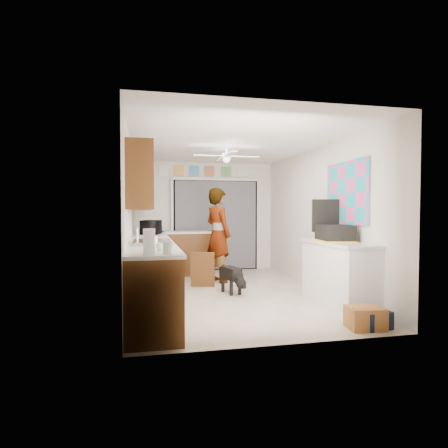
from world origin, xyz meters
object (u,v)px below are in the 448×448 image
man (218,235)px  dog (231,279)px  microwave (151,227)px  suitcase (335,233)px  cardboard_box (365,318)px  navy_crate (374,319)px  cup (160,247)px  paper_towel_roll (149,242)px

man → dog: (0.01, -1.06, -0.67)m
microwave → suitcase: bearing=-118.1°
cardboard_box → navy_crate: cardboard_box is taller
microwave → suitcase: microwave is taller
cup → suitcase: (2.54, 0.76, 0.08)m
paper_towel_roll → microwave: bearing=88.6°
microwave → navy_crate: 4.25m
navy_crate → man: 3.55m
paper_towel_roll → dog: paper_towel_roll is taller
suitcase → cardboard_box: 1.43m
suitcase → dog: 1.88m
microwave → cup: 2.98m
navy_crate → cup: bearing=172.9°
microwave → cup: bearing=-166.5°
microwave → cardboard_box: bearing=-131.2°
suitcase → dog: (-1.29, 1.10, -0.81)m
man → suitcase: bearing=-172.3°
cup → paper_towel_roll: (-0.13, -0.36, 0.09)m
paper_towel_roll → man: size_ratio=0.14×
microwave → dog: 1.90m
cardboard_box → navy_crate: 0.12m
paper_towel_roll → dog: 2.74m
microwave → cup: size_ratio=4.51×
man → cardboard_box: bearing=175.7°
suitcase → navy_crate: bearing=-85.9°
microwave → navy_crate: bearing=-130.0°
navy_crate → man: size_ratio=0.19×
paper_towel_roll → cup: bearing=70.3°
dog → microwave: bearing=125.5°
cardboard_box → man: bearing=109.1°
navy_crate → suitcase: bearing=86.2°
cardboard_box → dog: bearing=117.0°
suitcase → dog: suitcase is taller
cardboard_box → dog: (-1.11, 2.17, 0.12)m
microwave → navy_crate: size_ratio=1.42×
cup → paper_towel_roll: 0.39m
cup → dog: 2.36m
microwave → cardboard_box: (2.40, -3.28, -0.95)m
cardboard_box → man: 3.51m
suitcase → navy_crate: size_ratio=1.65×
cardboard_box → microwave: bearing=126.2°
suitcase → man: size_ratio=0.31×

